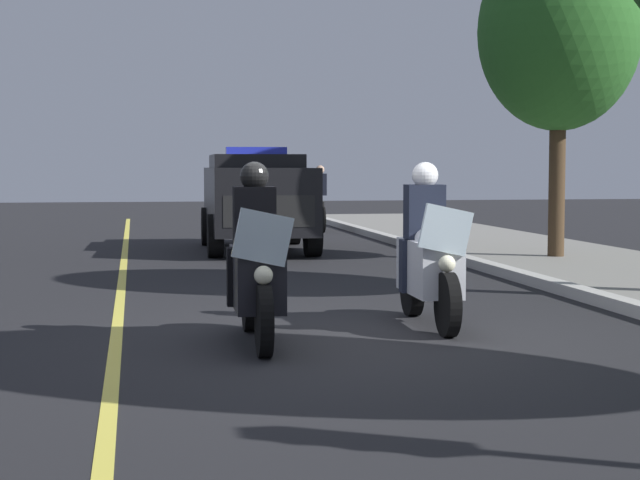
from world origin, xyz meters
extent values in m
plane|color=black|center=(0.00, 0.00, 0.00)|extent=(80.00, 80.00, 0.00)
cube|color=#E0D14C|center=(0.00, -2.11, 0.00)|extent=(48.00, 0.12, 0.01)
cylinder|color=black|center=(0.77, -0.81, 0.32)|extent=(0.64, 0.14, 0.64)
cylinder|color=black|center=(-0.73, -0.77, 0.32)|extent=(0.64, 0.16, 0.64)
cube|color=black|center=(0.04, -0.79, 0.62)|extent=(1.21, 0.47, 0.56)
ellipsoid|color=black|center=(0.09, -0.79, 0.92)|extent=(0.57, 0.34, 0.24)
cube|color=silver|center=(0.67, -0.81, 1.05)|extent=(0.08, 0.56, 0.53)
sphere|color=#F9F4CC|center=(0.73, -0.81, 0.72)|extent=(0.17, 0.17, 0.17)
sphere|color=red|center=(0.53, -0.97, 0.98)|extent=(0.09, 0.09, 0.09)
sphere|color=#1933F2|center=(0.54, -0.65, 0.98)|extent=(0.09, 0.09, 0.09)
cube|color=black|center=(-0.19, -0.79, 1.18)|extent=(0.29, 0.41, 0.60)
cube|color=black|center=(-0.13, -0.59, 0.62)|extent=(0.18, 0.14, 0.56)
cube|color=black|center=(-0.14, -0.99, 0.62)|extent=(0.18, 0.14, 0.56)
sphere|color=black|center=(-0.17, -0.79, 1.58)|extent=(0.28, 0.28, 0.28)
cylinder|color=black|center=(-0.01, 1.10, 0.32)|extent=(0.64, 0.14, 0.64)
cylinder|color=black|center=(-1.51, 1.14, 0.32)|extent=(0.64, 0.16, 0.64)
cube|color=silver|center=(-0.74, 1.12, 0.62)|extent=(1.21, 0.47, 0.56)
ellipsoid|color=silver|center=(-0.69, 1.11, 0.92)|extent=(0.57, 0.34, 0.24)
cube|color=silver|center=(-0.11, 1.10, 1.05)|extent=(0.08, 0.56, 0.53)
sphere|color=#F9F4CC|center=(-0.05, 1.10, 0.72)|extent=(0.17, 0.17, 0.17)
sphere|color=red|center=(-0.25, 0.94, 0.98)|extent=(0.09, 0.09, 0.09)
sphere|color=#1933F2|center=(-0.24, 1.26, 0.98)|extent=(0.09, 0.09, 0.09)
cube|color=black|center=(-0.97, 1.12, 1.18)|extent=(0.29, 0.41, 0.60)
cube|color=black|center=(-0.91, 1.32, 0.62)|extent=(0.18, 0.14, 0.56)
cube|color=black|center=(-0.92, 0.92, 0.62)|extent=(0.18, 0.14, 0.56)
sphere|color=white|center=(-0.95, 1.12, 1.58)|extent=(0.28, 0.28, 0.28)
cube|color=black|center=(-10.92, 0.48, 1.02)|extent=(4.95, 2.03, 1.24)
cube|color=black|center=(-11.22, 0.48, 1.72)|extent=(2.45, 1.81, 0.36)
cube|color=#2633D8|center=(-11.02, 0.48, 1.98)|extent=(0.31, 1.21, 0.14)
cube|color=black|center=(-8.52, 0.41, 0.88)|extent=(0.16, 1.62, 0.56)
cylinder|color=black|center=(-9.35, 1.33, 0.40)|extent=(0.81, 0.30, 0.80)
cylinder|color=black|center=(-9.40, -0.47, 0.40)|extent=(0.81, 0.30, 0.80)
cylinder|color=black|center=(-12.44, 1.42, 0.40)|extent=(0.81, 0.30, 0.80)
cylinder|color=black|center=(-12.49, -0.38, 0.40)|extent=(0.81, 0.30, 0.80)
cylinder|color=black|center=(-16.19, 2.76, 0.33)|extent=(0.66, 0.06, 0.66)
cylinder|color=black|center=(-17.29, 2.79, 0.33)|extent=(0.66, 0.06, 0.66)
cube|color=black|center=(-16.74, 2.78, 0.60)|extent=(1.00, 0.09, 0.36)
cube|color=black|center=(-16.79, 2.78, 1.20)|extent=(0.25, 0.33, 0.56)
sphere|color=tan|center=(-16.76, 2.78, 1.58)|extent=(0.22, 0.22, 0.22)
cylinder|color=#42301E|center=(-7.55, 5.35, 1.49)|extent=(0.28, 0.28, 2.78)
ellipsoid|color=#286023|center=(-7.55, 5.35, 4.00)|extent=(2.81, 2.81, 3.44)
camera|label=1|loc=(9.89, -1.92, 1.68)|focal=59.32mm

